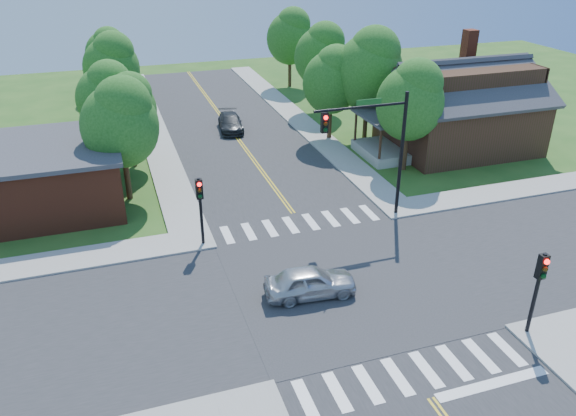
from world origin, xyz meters
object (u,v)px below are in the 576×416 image
object	(u,v)px
signal_pole_se	(540,279)
car_silver	(310,283)
car_dgrey	(231,123)
signal_pole_nw	(200,199)
house_ne	(460,104)
signal_mast_ne	(375,138)

from	to	relation	value
signal_pole_se	car_silver	xyz separation A→B (m)	(-7.47, 5.26, -1.96)
signal_pole_se	car_dgrey	size ratio (longest dim) A/B	0.83
signal_pole_nw	signal_pole_se	bearing A→B (deg)	-45.00
signal_pole_se	car_dgrey	xyz separation A→B (m)	(-5.65, 28.84, -2.02)
house_ne	car_silver	bearing A→B (deg)	-139.33
signal_pole_se	house_ne	world-z (taller)	house_ne
signal_mast_ne	signal_pole_se	bearing A→B (deg)	-81.44
house_ne	car_dgrey	xyz separation A→B (m)	(-15.16, 8.98, -2.69)
signal_pole_se	house_ne	distance (m)	22.03
car_dgrey	house_ne	bearing A→B (deg)	-23.98
car_dgrey	signal_pole_se	bearing A→B (deg)	-72.25
signal_pole_se	signal_pole_nw	distance (m)	15.84
car_dgrey	signal_mast_ne	bearing A→B (deg)	-70.66
signal_pole_nw	car_dgrey	xyz separation A→B (m)	(5.55, 17.64, -2.02)
signal_pole_nw	car_silver	world-z (taller)	signal_pole_nw
signal_pole_nw	car_silver	distance (m)	7.28
signal_pole_se	house_ne	size ratio (longest dim) A/B	0.29
signal_pole_nw	house_ne	distance (m)	22.45
car_silver	car_dgrey	distance (m)	23.64
signal_pole_nw	car_silver	xyz separation A→B (m)	(3.73, -5.94, -1.96)
car_silver	house_ne	bearing A→B (deg)	-44.20
house_ne	car_dgrey	bearing A→B (deg)	149.36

